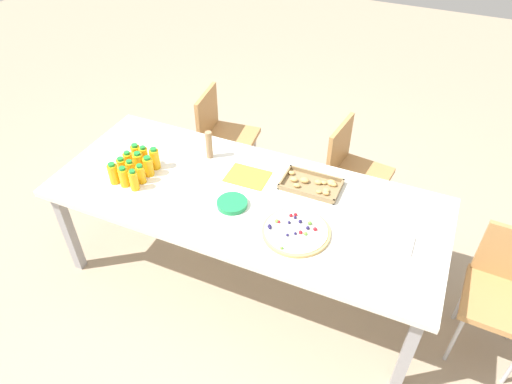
% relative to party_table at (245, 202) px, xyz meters
% --- Properties ---
extents(ground_plane, '(12.00, 12.00, 0.00)m').
position_rel_party_table_xyz_m(ground_plane, '(0.00, 0.00, -0.68)').
color(ground_plane, tan).
extents(party_table, '(2.38, 0.97, 0.73)m').
position_rel_party_table_xyz_m(party_table, '(0.00, 0.00, 0.00)').
color(party_table, silver).
rests_on(party_table, ground_plane).
extents(chair_far_right, '(0.45, 0.45, 0.83)m').
position_rel_party_table_xyz_m(chair_far_right, '(0.47, 0.83, -0.17)').
color(chair_far_right, '#B7844C').
rests_on(chair_far_right, ground_plane).
extents(chair_far_left, '(0.44, 0.44, 0.83)m').
position_rel_party_table_xyz_m(chair_far_left, '(-0.61, 0.87, -0.17)').
color(chair_far_left, '#B7844C').
rests_on(chair_far_left, ground_plane).
extents(chair_end, '(0.42, 0.42, 0.83)m').
position_rel_party_table_xyz_m(chair_end, '(1.52, 0.11, -0.17)').
color(chair_end, '#B7844C').
rests_on(chair_end, ground_plane).
extents(juice_bottle_0, '(0.06, 0.06, 0.14)m').
position_rel_party_table_xyz_m(juice_bottle_0, '(-0.79, -0.21, 0.12)').
color(juice_bottle_0, '#F9AD14').
rests_on(juice_bottle_0, party_table).
extents(juice_bottle_1, '(0.06, 0.06, 0.14)m').
position_rel_party_table_xyz_m(juice_bottle_1, '(-0.71, -0.21, 0.12)').
color(juice_bottle_1, '#F9AD14').
rests_on(juice_bottle_1, party_table).
extents(juice_bottle_2, '(0.05, 0.05, 0.14)m').
position_rel_party_table_xyz_m(juice_bottle_2, '(-0.64, -0.21, 0.12)').
color(juice_bottle_2, '#F9AC14').
rests_on(juice_bottle_2, party_table).
extents(juice_bottle_3, '(0.06, 0.06, 0.13)m').
position_rel_party_table_xyz_m(juice_bottle_3, '(-0.78, -0.13, 0.12)').
color(juice_bottle_3, '#FAAC14').
rests_on(juice_bottle_3, party_table).
extents(juice_bottle_4, '(0.05, 0.05, 0.14)m').
position_rel_party_table_xyz_m(juice_bottle_4, '(-0.71, -0.13, 0.12)').
color(juice_bottle_4, '#F9AC14').
rests_on(juice_bottle_4, party_table).
extents(juice_bottle_5, '(0.05, 0.05, 0.13)m').
position_rel_party_table_xyz_m(juice_bottle_5, '(-0.64, -0.14, 0.12)').
color(juice_bottle_5, '#F9AE14').
rests_on(juice_bottle_5, party_table).
extents(juice_bottle_6, '(0.06, 0.06, 0.13)m').
position_rel_party_table_xyz_m(juice_bottle_6, '(-0.78, -0.06, 0.12)').
color(juice_bottle_6, '#F9AE14').
rests_on(juice_bottle_6, party_table).
extents(juice_bottle_7, '(0.06, 0.06, 0.15)m').
position_rel_party_table_xyz_m(juice_bottle_7, '(-0.70, -0.06, 0.13)').
color(juice_bottle_7, '#F9AE14').
rests_on(juice_bottle_7, party_table).
extents(juice_bottle_8, '(0.06, 0.06, 0.14)m').
position_rel_party_table_xyz_m(juice_bottle_8, '(-0.63, -0.06, 0.12)').
color(juice_bottle_8, '#FAAE14').
rests_on(juice_bottle_8, party_table).
extents(juice_bottle_9, '(0.06, 0.06, 0.14)m').
position_rel_party_table_xyz_m(juice_bottle_9, '(-0.78, 0.02, 0.12)').
color(juice_bottle_9, '#F9AC14').
rests_on(juice_bottle_9, party_table).
extents(juice_bottle_10, '(0.05, 0.05, 0.15)m').
position_rel_party_table_xyz_m(juice_bottle_10, '(-0.71, 0.01, 0.12)').
color(juice_bottle_10, '#F9AE14').
rests_on(juice_bottle_10, party_table).
extents(juice_bottle_11, '(0.06, 0.06, 0.15)m').
position_rel_party_table_xyz_m(juice_bottle_11, '(-0.64, 0.02, 0.13)').
color(juice_bottle_11, '#F9AE14').
rests_on(juice_bottle_11, party_table).
extents(fruit_pizza, '(0.38, 0.38, 0.04)m').
position_rel_party_table_xyz_m(fruit_pizza, '(0.39, -0.17, 0.07)').
color(fruit_pizza, tan).
rests_on(fruit_pizza, party_table).
extents(snack_tray, '(0.36, 0.22, 0.04)m').
position_rel_party_table_xyz_m(snack_tray, '(0.34, 0.24, 0.07)').
color(snack_tray, olive).
rests_on(snack_tray, party_table).
extents(plate_stack, '(0.18, 0.18, 0.03)m').
position_rel_party_table_xyz_m(plate_stack, '(-0.03, -0.11, 0.07)').
color(plate_stack, '#1E8C4C').
rests_on(plate_stack, party_table).
extents(napkin_stack, '(0.15, 0.15, 0.01)m').
position_rel_party_table_xyz_m(napkin_stack, '(0.92, -0.03, 0.06)').
color(napkin_stack, white).
rests_on(napkin_stack, party_table).
extents(cardboard_tube, '(0.04, 0.04, 0.19)m').
position_rel_party_table_xyz_m(cardboard_tube, '(-0.38, 0.26, 0.15)').
color(cardboard_tube, '#9E7A56').
rests_on(cardboard_tube, party_table).
extents(paper_folder, '(0.26, 0.21, 0.01)m').
position_rel_party_table_xyz_m(paper_folder, '(-0.06, 0.17, 0.06)').
color(paper_folder, yellow).
rests_on(paper_folder, party_table).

